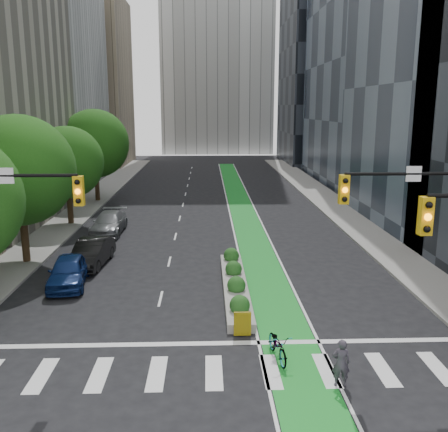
{
  "coord_description": "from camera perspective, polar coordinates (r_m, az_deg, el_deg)",
  "views": [
    {
      "loc": [
        -0.2,
        -16.95,
        9.11
      ],
      "look_at": [
        0.78,
        11.07,
        3.0
      ],
      "focal_mm": 40.0,
      "sensor_mm": 36.0,
      "label": 1
    }
  ],
  "objects": [
    {
      "name": "bike_lane_paint",
      "position": [
        47.93,
        1.87,
        1.34
      ],
      "size": [
        2.2,
        70.0,
        0.01
      ],
      "primitive_type": "cube",
      "color": "#198D28",
      "rests_on": "ground"
    },
    {
      "name": "building_tan_far",
      "position": [
        85.37,
        -15.92,
        14.46
      ],
      "size": [
        14.0,
        16.0,
        26.0
      ],
      "primitive_type": "cube",
      "color": "tan",
      "rests_on": "ground"
    },
    {
      "name": "parked_car_left_far",
      "position": [
        37.77,
        -13.02,
        -0.8
      ],
      "size": [
        2.2,
        5.28,
        1.52
      ],
      "primitive_type": "imported",
      "rotation": [
        0.0,
        0.0,
        -0.01
      ],
      "color": "slate",
      "rests_on": "ground"
    },
    {
      "name": "tree_mid",
      "position": [
        31.1,
        -22.38,
        4.83
      ],
      "size": [
        6.4,
        6.4,
        8.78
      ],
      "color": "black",
      "rests_on": "ground"
    },
    {
      "name": "ground",
      "position": [
        19.25,
        -1.21,
        -15.97
      ],
      "size": [
        160.0,
        160.0,
        0.0
      ],
      "primitive_type": "plane",
      "color": "black",
      "rests_on": "ground"
    },
    {
      "name": "cyclist",
      "position": [
        17.65,
        13.21,
        -16.03
      ],
      "size": [
        0.64,
        0.45,
        1.67
      ],
      "primitive_type": "imported",
      "rotation": [
        0.0,
        0.0,
        3.06
      ],
      "color": "#3A353F",
      "rests_on": "ground"
    },
    {
      "name": "building_glass_far",
      "position": [
        66.55,
        17.97,
        22.03
      ],
      "size": [
        14.0,
        24.0,
        42.0
      ],
      "primitive_type": "cube",
      "color": "#19212D",
      "rests_on": "ground"
    },
    {
      "name": "tree_far",
      "position": [
        50.24,
        -14.55,
        8.01
      ],
      "size": [
        6.6,
        6.6,
        9.0
      ],
      "color": "black",
      "rests_on": "ground"
    },
    {
      "name": "parked_car_left_near",
      "position": [
        27.35,
        -17.37,
        -6.04
      ],
      "size": [
        2.36,
        4.73,
        1.55
      ],
      "primitive_type": "imported",
      "rotation": [
        0.0,
        0.0,
        0.12
      ],
      "color": "navy",
      "rests_on": "ground"
    },
    {
      "name": "sidewalk_right",
      "position": [
        44.56,
        13.67,
        0.24
      ],
      "size": [
        3.6,
        90.0,
        0.15
      ],
      "primitive_type": "cube",
      "color": "gray",
      "rests_on": "ground"
    },
    {
      "name": "sidewalk_left",
      "position": [
        44.45,
        -17.08,
        0.02
      ],
      "size": [
        3.6,
        90.0,
        0.15
      ],
      "primitive_type": "cube",
      "color": "gray",
      "rests_on": "ground"
    },
    {
      "name": "parked_car_left_mid",
      "position": [
        30.33,
        -14.91,
        -4.08
      ],
      "size": [
        2.05,
        4.85,
        1.56
      ],
      "primitive_type": "imported",
      "rotation": [
        0.0,
        0.0,
        -0.09
      ],
      "color": "black",
      "rests_on": "ground"
    },
    {
      "name": "bicycle",
      "position": [
        19.1,
        6.18,
        -14.46
      ],
      "size": [
        1.03,
        2.13,
        1.07
      ],
      "primitive_type": "imported",
      "rotation": [
        0.0,
        0.0,
        0.16
      ],
      "color": "gray",
      "rests_on": "ground"
    },
    {
      "name": "building_dark_end",
      "position": [
        87.46,
        11.78,
        15.25
      ],
      "size": [
        14.0,
        18.0,
        28.0
      ],
      "primitive_type": "cube",
      "color": "black",
      "rests_on": "ground"
    },
    {
      "name": "median_planter",
      "position": [
        25.57,
        1.28,
        -7.7
      ],
      "size": [
        1.2,
        10.26,
        1.1
      ],
      "color": "gray",
      "rests_on": "ground"
    },
    {
      "name": "tree_midfar",
      "position": [
        40.63,
        -17.49,
        5.85
      ],
      "size": [
        5.6,
        5.6,
        7.76
      ],
      "color": "black",
      "rests_on": "ground"
    }
  ]
}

